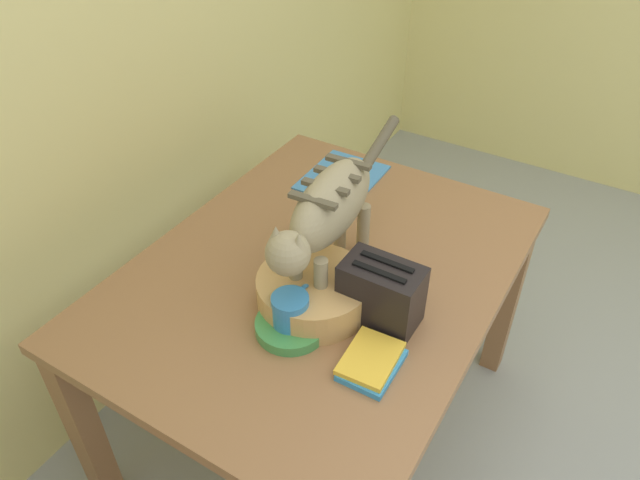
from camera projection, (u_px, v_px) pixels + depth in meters
name	position (u px, v px, depth m)	size (l,w,h in m)	color
wall_rear	(66.00, 48.00, 1.64)	(5.15, 0.11, 2.50)	#DACE7F
dining_table	(320.00, 290.00, 1.75)	(1.27, 0.97, 0.74)	#8C603B
cat	(328.00, 211.00, 1.50)	(0.70, 0.16, 0.34)	gray
saucer_bowl	(291.00, 326.00, 1.50)	(0.18, 0.18, 0.03)	#3F8E48
coffee_mug	(291.00, 309.00, 1.47)	(0.13, 0.09, 0.08)	#307ABA
magazine	(342.00, 177.00, 2.07)	(0.30, 0.24, 0.01)	#4081BE
book_stack	(371.00, 362.00, 1.40)	(0.17, 0.13, 0.03)	#3289CE
wicker_basket	(314.00, 291.00, 1.55)	(0.30, 0.30, 0.09)	tan
toaster	(381.00, 293.00, 1.49)	(0.12, 0.20, 0.18)	black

